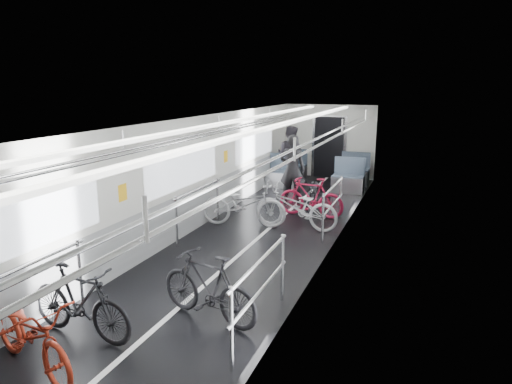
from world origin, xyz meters
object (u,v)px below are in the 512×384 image
bike_left_mid (80,302)px  person_seated (290,155)px  bike_right_mid (296,207)px  person_standing (292,170)px  bike_left_far (244,204)px  bike_right_near (208,287)px  bike_right_far (311,197)px  bike_left_near (31,334)px  bike_aisle (313,191)px

bike_left_mid → person_seated: person_seated is taller
bike_left_mid → bike_right_mid: size_ratio=0.85×
bike_right_mid → person_standing: bearing=-158.2°
bike_left_far → person_standing: bearing=-21.5°
bike_left_far → bike_right_near: bike_left_far is taller
bike_left_mid → bike_right_far: 6.29m
bike_left_near → bike_aisle: (1.19, 7.73, -0.02)m
bike_left_far → bike_aisle: bearing=-36.3°
bike_left_near → bike_left_far: bike_left_far is taller
bike_right_near → bike_right_mid: size_ratio=0.85×
person_standing → person_seated: bearing=-77.4°
person_standing → person_seated: (-0.75, 2.31, 0.00)m
bike_left_near → bike_right_near: (1.29, 1.67, 0.04)m
bike_right_near → person_seated: size_ratio=0.87×
bike_right_near → bike_right_far: (0.07, 5.20, -0.00)m
bike_left_near → person_standing: (0.61, 7.83, 0.47)m
bike_right_mid → person_standing: (-0.67, 1.97, 0.42)m
bike_left_near → person_seated: bearing=18.9°
bike_left_mid → bike_right_mid: (1.26, 5.13, 0.01)m
bike_right_near → bike_aisle: size_ratio=1.01×
bike_left_far → bike_right_near: bearing=-173.9°
bike_right_near → bike_right_mid: bike_right_mid is taller
person_standing → bike_left_mid: bearing=79.7°
bike_right_far → person_seated: bearing=-151.8°
bike_left_mid → bike_right_near: bearing=-49.2°
person_standing → person_seated: same height
bike_left_near → bike_left_mid: 0.73m
bike_right_mid → person_seated: bearing=-158.5°
bike_right_near → bike_right_mid: bearing=-166.2°
bike_aisle → person_standing: (-0.59, 0.10, 0.50)m
bike_left_near → bike_left_mid: bike_left_mid is taller
bike_left_near → bike_right_mid: (1.27, 5.86, 0.05)m
bike_left_far → bike_right_mid: 1.14m
bike_left_mid → person_seated: bearing=5.3°
bike_left_near → bike_aisle: 7.83m
bike_left_far → person_seated: 4.53m
bike_left_far → person_standing: 2.28m
bike_left_mid → person_standing: 7.14m
bike_left_mid → bike_right_far: size_ratio=1.00×
bike_right_mid → bike_right_far: size_ratio=1.18×
bike_left_near → bike_left_mid: (0.01, 0.73, 0.04)m
bike_right_mid → person_standing: size_ratio=1.02×
bike_aisle → person_seated: (-1.34, 2.41, 0.50)m
bike_aisle → bike_right_near: bearing=-93.1°
person_seated → bike_right_mid: bearing=120.4°
bike_aisle → person_standing: person_standing is taller
bike_left_far → person_seated: bearing=-6.1°
bike_right_mid → person_standing: person_standing is taller
bike_right_far → bike_aisle: size_ratio=1.01×
bike_left_far → bike_aisle: bike_left_far is taller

